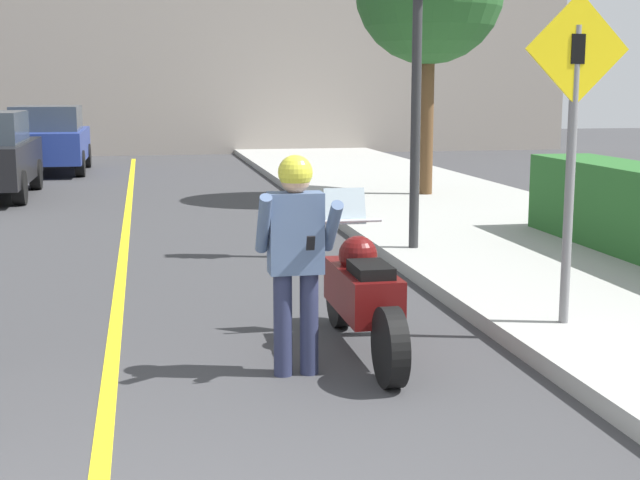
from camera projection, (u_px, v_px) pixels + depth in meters
The scene contains 7 objects.
road_center_line at pixel (119, 290), 9.52m from camera, with size 0.12×36.00×0.01m.
building_backdrop at pixel (148, 12), 28.21m from camera, with size 28.00×1.20×9.02m.
motorcycle at pixel (362, 293), 7.20m from camera, with size 0.62×2.27×1.28m.
person_biker at pixel (296, 243), 6.55m from camera, with size 0.59×0.46×1.66m.
crossing_sign at pixel (573, 128), 7.35m from camera, with size 0.91×0.08×2.75m.
traffic_light at pixel (418, 31), 10.74m from camera, with size 0.26×0.30×3.84m.
parked_car_blue at pixel (49, 139), 22.47m from camera, with size 1.88×4.20×1.68m.
Camera 1 is at (-0.30, -3.54, 2.14)m, focal length 50.00 mm.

